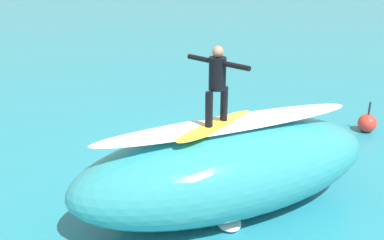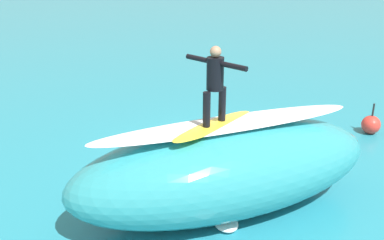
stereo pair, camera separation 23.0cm
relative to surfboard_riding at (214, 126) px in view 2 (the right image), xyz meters
The scene contains 10 objects.
ground_plane 3.30m from the surfboard_riding, 108.85° to the right, with size 120.00×120.00×0.00m, color teal.
wave_crest 1.04m from the surfboard_riding, behind, with size 6.52×2.47×1.89m, color teal.
wave_foam_lip 0.31m from the surfboard_riding, behind, with size 5.55×0.87×0.08m, color white.
surfboard_riding is the anchor object (origin of this frame).
surfer_riding 0.92m from the surfboard_riding, ahead, with size 0.73×1.30×1.50m.
surfboard_paddling 3.99m from the surfboard_riding, 95.08° to the right, with size 2.13×0.51×0.08m, color silver.
surfer_paddling 3.96m from the surfboard_riding, 97.05° to the right, with size 1.73×0.82×0.32m.
buoy_marker 6.64m from the surfboard_riding, 158.67° to the right, with size 0.55×0.55×0.94m.
foam_patch_near 1.94m from the surfboard_riding, 95.99° to the left, with size 0.68×0.49×0.16m, color white.
foam_patch_mid 3.30m from the surfboard_riding, 98.49° to the right, with size 1.07×0.80×0.11m, color white.
Camera 2 is at (3.79, 9.65, 5.05)m, focal length 40.32 mm.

